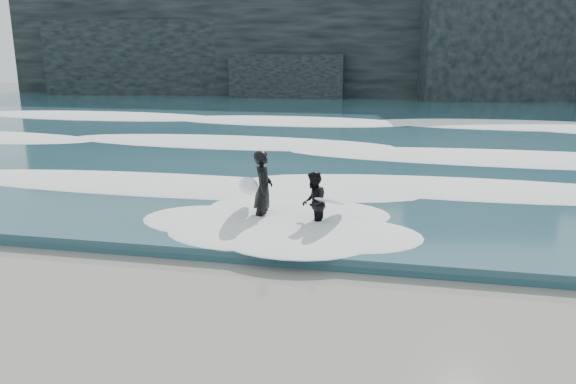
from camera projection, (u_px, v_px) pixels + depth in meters
name	position (u px, v px, depth m)	size (l,w,h in m)	color
ground	(253.00, 339.00, 8.93)	(120.00, 120.00, 0.00)	#8D5955
sea	(370.00, 117.00, 36.41)	(90.00, 52.00, 0.30)	#234754
headland	(383.00, 43.00, 51.33)	(70.00, 9.00, 10.00)	black
foam_near	(329.00, 185.00, 17.37)	(60.00, 3.20, 0.20)	white
foam_mid	(351.00, 146.00, 24.01)	(60.00, 4.00, 0.24)	white
foam_far	(366.00, 120.00, 32.54)	(60.00, 4.80, 0.30)	white
surfer_left	(262.00, 189.00, 14.33)	(1.13, 1.76, 2.00)	black
surfer_right	(315.00, 203.00, 13.83)	(1.17, 1.88, 1.58)	black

